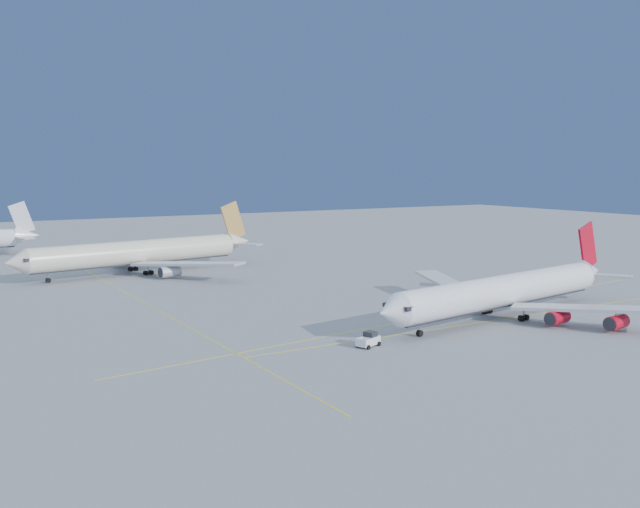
# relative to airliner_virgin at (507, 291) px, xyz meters

# --- Properties ---
(ground) EXTENTS (500.00, 500.00, 0.00)m
(ground) POSITION_rel_airliner_virgin_xyz_m (-9.00, 12.95, -4.47)
(ground) COLOR slate
(ground) RESTS_ON ground
(taxiway_lines) EXTENTS (118.86, 140.00, 0.02)m
(taxiway_lines) POSITION_rel_airliner_virgin_xyz_m (-23.71, 19.30, -4.46)
(taxiway_lines) COLOR #D8CC0C
(taxiway_lines) RESTS_ON ground
(airliner_virgin) EXTENTS (59.90, 53.24, 14.82)m
(airliner_virgin) POSITION_rel_airliner_virgin_xyz_m (0.00, 0.00, 0.00)
(airliner_virgin) COLOR white
(airliner_virgin) RESTS_ON ground
(airliner_etihad) EXTENTS (61.96, 56.59, 16.22)m
(airliner_etihad) POSITION_rel_airliner_virgin_xyz_m (-38.30, 80.14, 0.47)
(airliner_etihad) COLOR beige
(airliner_etihad) RESTS_ON ground
(pushback_tug) EXTENTS (4.07, 3.21, 2.06)m
(pushback_tug) POSITION_rel_airliner_virgin_xyz_m (-31.29, -4.58, -3.51)
(pushback_tug) COLOR white
(pushback_tug) RESTS_ON ground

